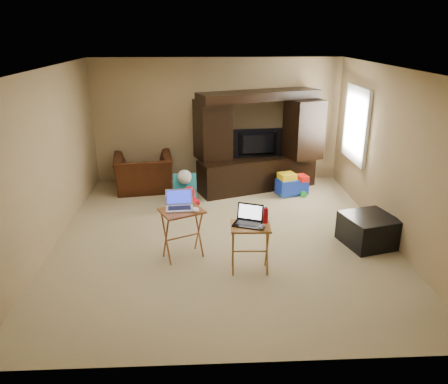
{
  "coord_description": "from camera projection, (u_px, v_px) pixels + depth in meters",
  "views": [
    {
      "loc": [
        -0.29,
        -6.08,
        2.98
      ],
      "look_at": [
        0.0,
        -0.2,
        0.8
      ],
      "focal_mm": 35.0,
      "sensor_mm": 36.0,
      "label": 1
    }
  ],
  "objects": [
    {
      "name": "window_pane",
      "position": [
        357.0,
        124.0,
        7.82
      ],
      "size": [
        0.0,
        1.2,
        1.2
      ],
      "primitive_type": "plane",
      "rotation": [
        1.57,
        0.0,
        -1.57
      ],
      "color": "white",
      "rests_on": "ground"
    },
    {
      "name": "floor",
      "position": [
        223.0,
        236.0,
        6.74
      ],
      "size": [
        5.5,
        5.5,
        0.0
      ],
      "primitive_type": "plane",
      "color": "#C7B78A",
      "rests_on": "ground"
    },
    {
      "name": "mouse_right",
      "position": [
        262.0,
        227.0,
        5.43
      ],
      "size": [
        0.13,
        0.15,
        0.05
      ],
      "primitive_type": "ellipsoid",
      "rotation": [
        0.0,
        0.0,
        -0.37
      ],
      "color": "#3B3A3F",
      "rests_on": "tray_table_right"
    },
    {
      "name": "laptop_left",
      "position": [
        179.0,
        201.0,
        5.86
      ],
      "size": [
        0.39,
        0.33,
        0.24
      ],
      "primitive_type": "cube",
      "rotation": [
        0.0,
        0.0,
        0.07
      ],
      "color": "#A8A9AD",
      "rests_on": "tray_table_left"
    },
    {
      "name": "window_frame",
      "position": [
        356.0,
        124.0,
        7.82
      ],
      "size": [
        0.06,
        1.14,
        1.34
      ],
      "primitive_type": "cube",
      "color": "white",
      "rests_on": "ground"
    },
    {
      "name": "wall_front",
      "position": [
        239.0,
        246.0,
        3.73
      ],
      "size": [
        5.0,
        0.0,
        5.0
      ],
      "primitive_type": "plane",
      "rotation": [
        -1.57,
        0.0,
        0.0
      ],
      "color": "tan",
      "rests_on": "ground"
    },
    {
      "name": "water_bottle",
      "position": [
        265.0,
        215.0,
        5.6
      ],
      "size": [
        0.06,
        0.06,
        0.2
      ],
      "primitive_type": "cylinder",
      "color": "red",
      "rests_on": "tray_table_right"
    },
    {
      "name": "tray_table_right",
      "position": [
        250.0,
        248.0,
        5.66
      ],
      "size": [
        0.52,
        0.42,
        0.66
      ],
      "primitive_type": "cube",
      "rotation": [
        0.0,
        0.0,
        -0.04
      ],
      "color": "#9F6826",
      "rests_on": "floor"
    },
    {
      "name": "wall_right",
      "position": [
        393.0,
        156.0,
        6.42
      ],
      "size": [
        0.0,
        5.5,
        5.5
      ],
      "primitive_type": "plane",
      "rotation": [
        1.57,
        0.0,
        -1.57
      ],
      "color": "tan",
      "rests_on": "ground"
    },
    {
      "name": "child_rocker",
      "position": [
        185.0,
        191.0,
        7.83
      ],
      "size": [
        0.44,
        0.5,
        0.56
      ],
      "primitive_type": null,
      "rotation": [
        0.0,
        0.0,
        0.04
      ],
      "color": "teal",
      "rests_on": "floor"
    },
    {
      "name": "ottoman",
      "position": [
        368.0,
        230.0,
        6.42
      ],
      "size": [
        0.84,
        0.84,
        0.44
      ],
      "primitive_type": "cube",
      "rotation": [
        0.0,
        0.0,
        0.26
      ],
      "color": "black",
      "rests_on": "floor"
    },
    {
      "name": "push_toy",
      "position": [
        292.0,
        184.0,
        8.36
      ],
      "size": [
        0.69,
        0.58,
        0.45
      ],
      "primitive_type": null,
      "rotation": [
        0.0,
        0.0,
        0.3
      ],
      "color": "#1837C1",
      "rests_on": "floor"
    },
    {
      "name": "television",
      "position": [
        258.0,
        144.0,
        8.41
      ],
      "size": [
        0.99,
        0.23,
        0.56
      ],
      "primitive_type": "imported",
      "rotation": [
        0.0,
        0.0,
        3.24
      ],
      "color": "black",
      "rests_on": "entertainment_center"
    },
    {
      "name": "entertainment_center",
      "position": [
        258.0,
        142.0,
        8.44
      ],
      "size": [
        2.41,
        1.37,
        1.93
      ],
      "primitive_type": "cube",
      "rotation": [
        0.0,
        0.0,
        0.35
      ],
      "color": "black",
      "rests_on": "floor"
    },
    {
      "name": "mouse_left",
      "position": [
        196.0,
        210.0,
        5.81
      ],
      "size": [
        0.12,
        0.16,
        0.06
      ],
      "primitive_type": "ellipsoid",
      "rotation": [
        0.0,
        0.0,
        0.23
      ],
      "color": "white",
      "rests_on": "tray_table_left"
    },
    {
      "name": "wall_left",
      "position": [
        48.0,
        160.0,
        6.19
      ],
      "size": [
        0.0,
        5.5,
        5.5
      ],
      "primitive_type": "plane",
      "rotation": [
        1.57,
        0.0,
        1.57
      ],
      "color": "tan",
      "rests_on": "ground"
    },
    {
      "name": "ceiling",
      "position": [
        223.0,
        69.0,
        5.87
      ],
      "size": [
        5.5,
        5.5,
        0.0
      ],
      "primitive_type": "plane",
      "rotation": [
        3.14,
        0.0,
        0.0
      ],
      "color": "silver",
      "rests_on": "ground"
    },
    {
      "name": "plush_toy",
      "position": [
        189.0,
        198.0,
        7.68
      ],
      "size": [
        0.39,
        0.32,
        0.43
      ],
      "primitive_type": null,
      "color": "red",
      "rests_on": "floor"
    },
    {
      "name": "laptop_right",
      "position": [
        247.0,
        216.0,
        5.52
      ],
      "size": [
        0.42,
        0.39,
        0.24
      ],
      "primitive_type": "cube",
      "rotation": [
        0.0,
        0.0,
        -0.37
      ],
      "color": "black",
      "rests_on": "tray_table_right"
    },
    {
      "name": "recliner",
      "position": [
        144.0,
        173.0,
        8.56
      ],
      "size": [
        1.23,
        1.11,
        0.71
      ],
      "primitive_type": "imported",
      "rotation": [
        0.0,
        0.0,
        3.29
      ],
      "color": "#40200D",
      "rests_on": "floor"
    },
    {
      "name": "tray_table_left",
      "position": [
        183.0,
        234.0,
        6.0
      ],
      "size": [
        0.68,
        0.63,
        0.71
      ],
      "primitive_type": "cube",
      "rotation": [
        0.0,
        0.0,
        0.45
      ],
      "color": "brown",
      "rests_on": "floor"
    },
    {
      "name": "wall_back",
      "position": [
        217.0,
        121.0,
        8.88
      ],
      "size": [
        5.0,
        0.0,
        5.0
      ],
      "primitive_type": "plane",
      "rotation": [
        1.57,
        0.0,
        0.0
      ],
      "color": "tan",
      "rests_on": "ground"
    }
  ]
}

